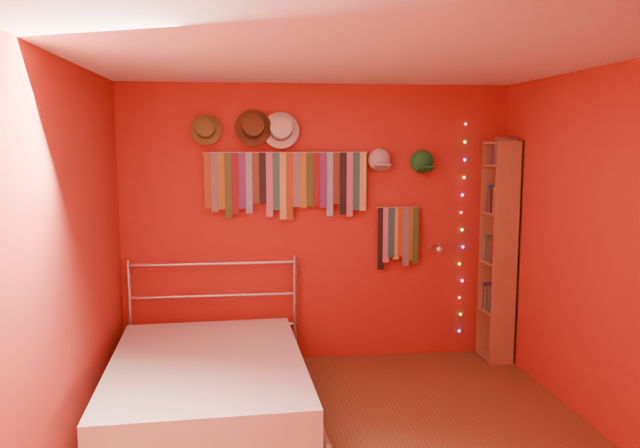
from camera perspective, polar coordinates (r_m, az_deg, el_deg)
name	(u,v)px	position (r m, az deg, el deg)	size (l,w,h in m)	color
ground	(350,448)	(4.34, 2.73, -19.81)	(3.50, 3.50, 0.00)	brown
back_wall	(319,224)	(5.64, -0.13, -0.03)	(3.50, 0.02, 2.50)	maroon
right_wall	(612,255)	(4.55, 25.13, -2.57)	(0.02, 3.50, 2.50)	maroon
left_wall	(61,267)	(4.02, -22.60, -3.68)	(0.02, 3.50, 2.50)	maroon
ceiling	(352,57)	(3.89, 2.97, 15.03)	(3.50, 3.50, 0.02)	white
tie_rack	(287,181)	(5.51, -3.07, 3.96)	(1.45, 0.03, 0.60)	silver
small_tie_rack	(398,234)	(5.71, 7.17, -0.91)	(0.40, 0.03, 0.57)	silver
fedora_olive	(206,129)	(5.47, -10.41, 8.54)	(0.27, 0.15, 0.26)	brown
fedora_brown	(253,127)	(5.45, -6.13, 8.82)	(0.32, 0.18, 0.32)	#473119
fedora_white	(281,129)	(5.46, -3.59, 8.66)	(0.32, 0.18, 0.32)	silver
cap_white	(379,160)	(5.62, 5.46, 5.84)	(0.19, 0.24, 0.19)	beige
cap_green	(422,162)	(5.72, 9.29, 5.62)	(0.19, 0.24, 0.19)	#1B7B30
fairy_lights	(462,230)	(5.91, 12.87, -0.52)	(0.05, 0.02, 1.96)	#FF3333
reading_lamp	(438,249)	(5.66, 10.73, -2.23)	(0.07, 0.30, 0.09)	silver
bookshelf	(503,250)	(5.89, 16.37, -2.29)	(0.25, 0.34, 2.00)	#8C5F3F
bed	(208,385)	(4.77, -10.24, -14.29)	(1.56, 2.06, 0.98)	silver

